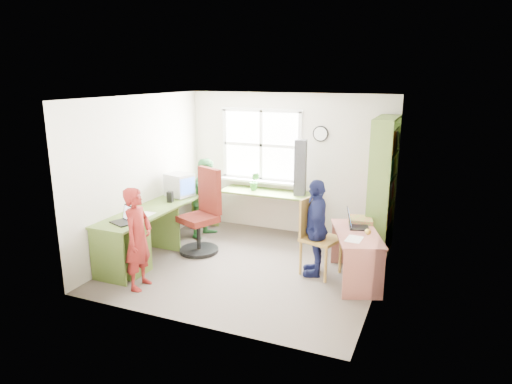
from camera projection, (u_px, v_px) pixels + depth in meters
room at (253, 183)px, 6.37m from camera, size 3.64×3.44×2.44m
l_desk at (160, 231)px, 6.71m from camera, size 2.38×2.95×0.75m
right_desk at (356, 246)px, 6.04m from camera, size 0.91×1.28×0.67m
bookshelf at (382, 191)px, 6.79m from camera, size 0.30×1.02×2.10m
swivel_chair at (203, 217)px, 7.04m from camera, size 0.80×0.80×1.30m
wooden_chair at (316, 233)px, 6.26m from camera, size 0.58×0.58×1.07m
crt_monitor at (179, 185)px, 7.42m from camera, size 0.46×0.44×0.38m
laptop_left at (126, 219)px, 6.15m from camera, size 0.39×0.36×0.21m
laptop_right at (355, 223)px, 6.21m from camera, size 0.37×0.42×0.24m
speaker_a at (170, 197)px, 7.12m from camera, size 0.10×0.10×0.17m
speaker_b at (188, 187)px, 7.71m from camera, size 0.11×0.11×0.20m
cd_tower at (300, 168)px, 7.46m from camera, size 0.20×0.18×0.92m
game_box at (360, 220)px, 6.41m from camera, size 0.39×0.39×0.06m
paper_a at (145, 215)px, 6.50m from camera, size 0.20×0.28×0.00m
paper_b at (354, 239)px, 5.75m from camera, size 0.21×0.28×0.00m
potted_plant at (255, 181)px, 7.83m from camera, size 0.19×0.17×0.32m
person_red at (138, 239)px, 5.80m from camera, size 0.37×0.52×1.33m
person_green at (208, 198)px, 7.70m from camera, size 0.61×0.73×1.34m
person_navy at (316, 228)px, 6.19m from camera, size 0.52×0.85×1.35m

